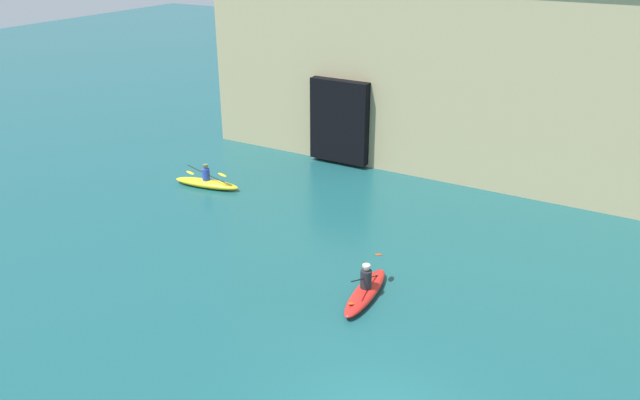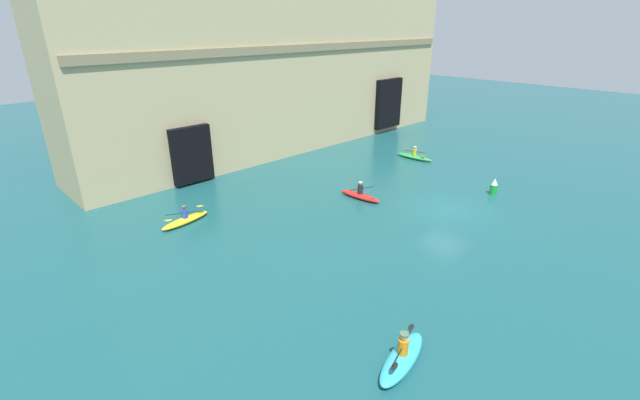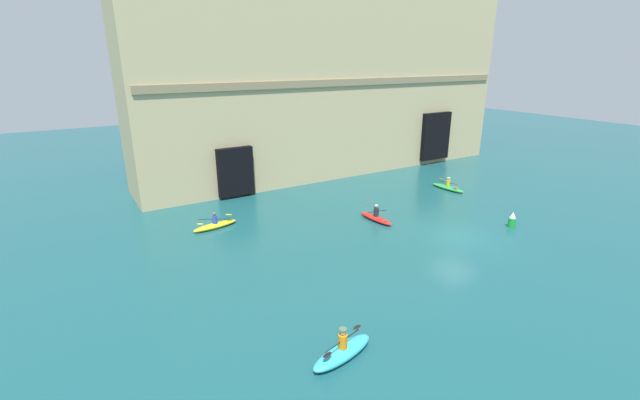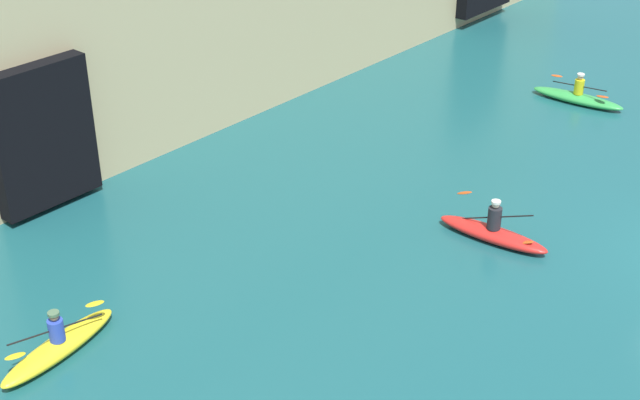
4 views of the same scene
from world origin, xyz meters
name	(u,v)px [view 1 (image 1 of 4)]	position (x,y,z in m)	size (l,w,h in m)	color
kayak_red	(366,291)	(-2.61, 4.69, 0.24)	(0.88, 2.96, 1.14)	red
kayak_yellow	(207,182)	(-12.28, 9.09, 0.22)	(3.07, 1.11, 1.04)	yellow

